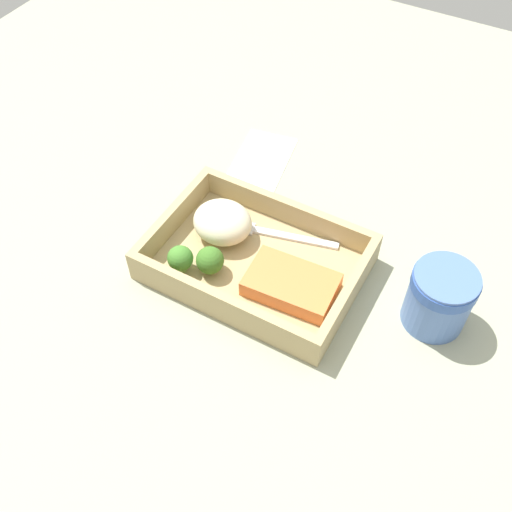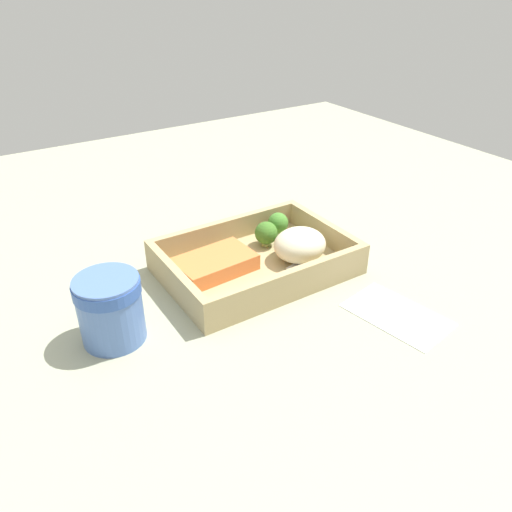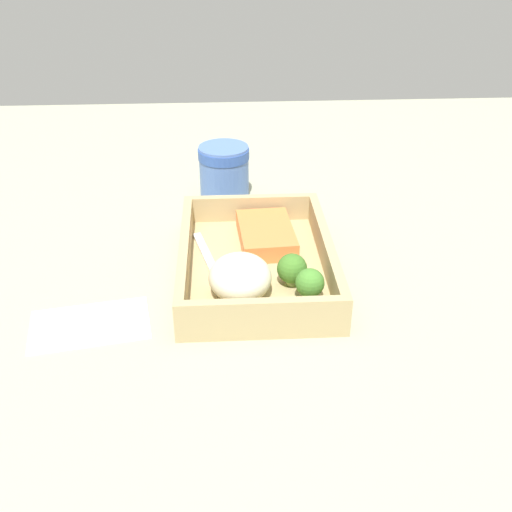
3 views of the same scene
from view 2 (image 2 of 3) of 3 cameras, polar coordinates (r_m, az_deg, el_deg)
ground_plane at (r=79.26cm, az=-0.00°, el=-2.30°), size 160.00×160.00×2.00cm
takeout_tray at (r=78.40cm, az=-0.00°, el=-1.32°), size 28.43×19.88×1.20cm
tray_rim at (r=77.10cm, az=-0.00°, el=0.27°), size 28.43×19.88×3.84cm
salmon_fillet at (r=76.08cm, az=-4.73°, el=-0.90°), size 12.24×8.15×2.47cm
mashed_potatoes at (r=78.51cm, az=5.03°, el=1.29°), size 8.47×7.67×5.15cm
broccoli_floret_1 at (r=82.29cm, az=1.17°, el=2.60°), size 3.81×3.81×4.22cm
broccoli_floret_2 at (r=85.31cm, az=2.53°, el=3.75°), size 3.53×3.53×4.24cm
fork at (r=73.78cm, az=2.41°, el=-2.85°), size 15.72×5.46×0.44cm
paper_cup at (r=65.06cm, az=-16.36°, el=-5.51°), size 8.30×8.30×9.03cm
receipt_slip at (r=71.89cm, az=15.82°, el=-6.45°), size 10.71×14.99×0.24cm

